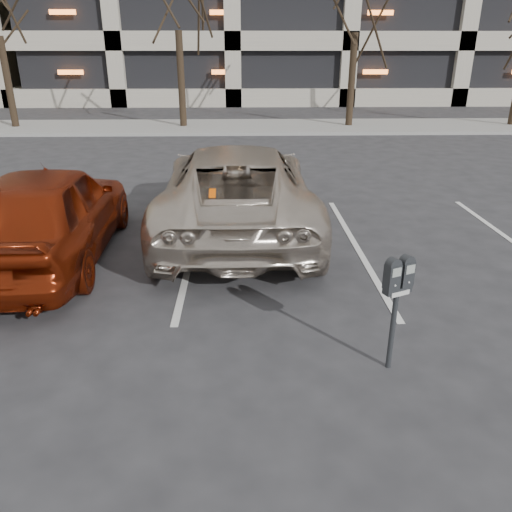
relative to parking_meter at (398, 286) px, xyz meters
name	(u,v)px	position (x,y,z in m)	size (l,w,h in m)	color
ground	(286,314)	(-0.99, 1.18, -0.96)	(140.00, 140.00, 0.00)	#28282B
sidewalk	(255,127)	(-0.99, 17.18, -0.90)	(80.00, 4.00, 0.12)	gray
stall_lines	(193,248)	(-2.39, 3.48, -0.95)	(16.90, 5.20, 0.00)	silver
parking_meter	(398,286)	(0.00, 0.00, 0.00)	(0.34, 0.24, 1.25)	black
suv_silver	(237,189)	(-1.64, 4.39, -0.16)	(2.68, 5.74, 1.60)	beige
car_red	(47,213)	(-4.58, 3.07, -0.18)	(1.84, 4.57, 1.56)	maroon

